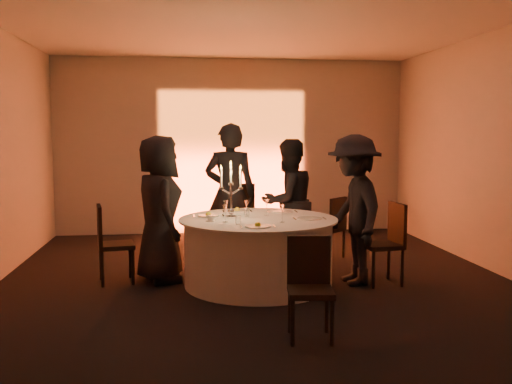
{
  "coord_description": "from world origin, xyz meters",
  "views": [
    {
      "loc": [
        -0.83,
        -6.35,
        1.74
      ],
      "look_at": [
        0.0,
        0.2,
        1.05
      ],
      "focal_mm": 40.0,
      "sensor_mm": 36.0,
      "label": 1
    }
  ],
  "objects": [
    {
      "name": "coffee_cup",
      "position": [
        -0.55,
        -0.14,
        0.8
      ],
      "size": [
        0.11,
        0.11,
        0.07
      ],
      "color": "white",
      "rests_on": "banquet_table"
    },
    {
      "name": "guest_right",
      "position": [
        1.1,
        -0.07,
        0.86
      ],
      "size": [
        0.7,
        1.15,
        1.72
      ],
      "primitive_type": "imported",
      "rotation": [
        0.0,
        0.0,
        -1.51
      ],
      "color": "black",
      "rests_on": "floor"
    },
    {
      "name": "guest_back_left",
      "position": [
        -0.22,
        1.17,
        0.93
      ],
      "size": [
        0.75,
        0.57,
        1.86
      ],
      "primitive_type": "imported",
      "rotation": [
        0.0,
        0.0,
        2.95
      ],
      "color": "black",
      "rests_on": "floor"
    },
    {
      "name": "chair_right",
      "position": [
        1.49,
        -0.13,
        0.53
      ],
      "size": [
        0.45,
        0.45,
        0.94
      ],
      "rotation": [
        0.0,
        0.0,
        -1.48
      ],
      "color": "black",
      "rests_on": "floor"
    },
    {
      "name": "candelabra",
      "position": [
        -0.3,
        0.08,
        1.0
      ],
      "size": [
        0.27,
        0.13,
        0.65
      ],
      "color": "silver",
      "rests_on": "banquet_table"
    },
    {
      "name": "banquet_table",
      "position": [
        0.0,
        0.0,
        0.38
      ],
      "size": [
        1.8,
        1.8,
        0.77
      ],
      "color": "black",
      "rests_on": "floor"
    },
    {
      "name": "wine_glass_c",
      "position": [
        -0.35,
        0.18,
        0.91
      ],
      "size": [
        0.07,
        0.07,
        0.19
      ],
      "color": "white",
      "rests_on": "banquet_table"
    },
    {
      "name": "floor",
      "position": [
        0.0,
        0.0,
        0.0
      ],
      "size": [
        7.0,
        7.0,
        0.0
      ],
      "primitive_type": "plane",
      "color": "black",
      "rests_on": "ground"
    },
    {
      "name": "wine_glass_b",
      "position": [
        -0.39,
        -0.23,
        0.91
      ],
      "size": [
        0.07,
        0.07,
        0.19
      ],
      "color": "white",
      "rests_on": "banquet_table"
    },
    {
      "name": "plate_left",
      "position": [
        -0.55,
        0.23,
        0.79
      ],
      "size": [
        0.36,
        0.24,
        0.08
      ],
      "color": "white",
      "rests_on": "banquet_table"
    },
    {
      "name": "uplighter_fixture",
      "position": [
        0.0,
        3.2,
        0.05
      ],
      "size": [
        0.25,
        0.12,
        0.1
      ],
      "primitive_type": "cube",
      "color": "black",
      "rests_on": "floor"
    },
    {
      "name": "chair_back_right",
      "position": [
        1.18,
        1.21,
        0.48
      ],
      "size": [
        0.53,
        0.53,
        0.86
      ],
      "rotation": [
        0.0,
        0.0,
        -2.41
      ],
      "color": "black",
      "rests_on": "floor"
    },
    {
      "name": "chair_back_left",
      "position": [
        -0.07,
        1.69,
        0.58
      ],
      "size": [
        0.46,
        0.46,
        1.03
      ],
      "rotation": [
        0.0,
        0.0,
        3.11
      ],
      "color": "black",
      "rests_on": "floor"
    },
    {
      "name": "tumbler_a",
      "position": [
        -0.1,
        0.26,
        0.82
      ],
      "size": [
        0.07,
        0.07,
        0.09
      ],
      "primitive_type": "cylinder",
      "color": "white",
      "rests_on": "banquet_table"
    },
    {
      "name": "guest_left",
      "position": [
        -1.12,
        0.31,
        0.85
      ],
      "size": [
        0.75,
        0.95,
        1.71
      ],
      "primitive_type": "imported",
      "rotation": [
        0.0,
        0.0,
        1.84
      ],
      "color": "black",
      "rests_on": "floor"
    },
    {
      "name": "guest_back_right",
      "position": [
        0.53,
        1.0,
        0.83
      ],
      "size": [
        1.0,
        0.93,
        1.66
      ],
      "primitive_type": "imported",
      "rotation": [
        0.0,
        0.0,
        -2.65
      ],
      "color": "black",
      "rests_on": "floor"
    },
    {
      "name": "chair_left",
      "position": [
        -1.7,
        0.29,
        0.51
      ],
      "size": [
        0.47,
        0.47,
        0.91
      ],
      "rotation": [
        0.0,
        0.0,
        1.76
      ],
      "color": "black",
      "rests_on": "floor"
    },
    {
      "name": "plate_front",
      "position": [
        -0.08,
        -0.59,
        0.79
      ],
      "size": [
        0.36,
        0.27,
        0.08
      ],
      "color": "white",
      "rests_on": "banquet_table"
    },
    {
      "name": "wall_front",
      "position": [
        0.0,
        -3.5,
        1.5
      ],
      "size": [
        7.0,
        0.0,
        7.0
      ],
      "primitive_type": "plane",
      "rotation": [
        -1.57,
        0.0,
        0.0
      ],
      "color": "#BAB5AD",
      "rests_on": "floor"
    },
    {
      "name": "wine_glass_e",
      "position": [
        -0.12,
        0.14,
        0.91
      ],
      "size": [
        0.07,
        0.07,
        0.19
      ],
      "color": "white",
      "rests_on": "banquet_table"
    },
    {
      "name": "chair_front",
      "position": [
        0.22,
        -1.7,
        0.48
      ],
      "size": [
        0.42,
        0.42,
        0.86
      ],
      "rotation": [
        0.0,
        0.0,
        -0.12
      ],
      "color": "black",
      "rests_on": "floor"
    },
    {
      "name": "plate_back_right",
      "position": [
        0.36,
        0.47,
        0.78
      ],
      "size": [
        0.35,
        0.25,
        0.01
      ],
      "color": "white",
      "rests_on": "banquet_table"
    },
    {
      "name": "plate_back_left",
      "position": [
        -0.19,
        0.59,
        0.79
      ],
      "size": [
        0.35,
        0.25,
        0.08
      ],
      "color": "white",
      "rests_on": "banquet_table"
    },
    {
      "name": "wall_back",
      "position": [
        0.0,
        3.5,
        1.5
      ],
      "size": [
        7.0,
        0.0,
        7.0
      ],
      "primitive_type": "plane",
      "rotation": [
        1.57,
        0.0,
        0.0
      ],
      "color": "#BAB5AD",
      "rests_on": "floor"
    },
    {
      "name": "plate_right",
      "position": [
        0.57,
        -0.12,
        0.78
      ],
      "size": [
        0.36,
        0.27,
        0.01
      ],
      "color": "white",
      "rests_on": "banquet_table"
    },
    {
      "name": "wine_glass_d",
      "position": [
        0.22,
        -0.32,
        0.91
      ],
      "size": [
        0.07,
        0.07,
        0.19
      ],
      "color": "white",
      "rests_on": "banquet_table"
    },
    {
      "name": "wine_glass_a",
      "position": [
        0.13,
        0.21,
        0.91
      ],
      "size": [
        0.07,
        0.07,
        0.19
      ],
      "color": "white",
      "rests_on": "banquet_table"
    },
    {
      "name": "tumbler_b",
      "position": [
        -0.26,
        -0.38,
        0.82
      ],
      "size": [
        0.07,
        0.07,
        0.09
      ],
      "primitive_type": "cylinder",
      "color": "white",
      "rests_on": "banquet_table"
    },
    {
      "name": "wall_right",
      "position": [
        3.0,
        0.0,
        1.5
      ],
      "size": [
        0.0,
        7.0,
        7.0
      ],
      "primitive_type": "plane",
      "rotation": [
        1.57,
        0.0,
        -1.57
      ],
      "color": "#BAB5AD",
      "rests_on": "floor"
    },
    {
      "name": "ceiling",
      "position": [
        0.0,
        0.0,
        3.0
      ],
      "size": [
        7.0,
        7.0,
        0.0
      ],
      "primitive_type": "plane",
      "rotation": [
        3.14,
        0.0,
        0.0
      ],
      "color": "silver",
      "rests_on": "wall_back"
    }
  ]
}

